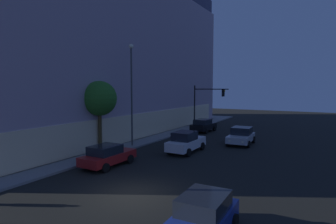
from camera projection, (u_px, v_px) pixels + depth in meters
ground_plane at (132, 195)px, 14.50m from camera, size 120.00×120.00×0.00m
modern_building at (78, 54)px, 36.70m from camera, size 39.78×23.31×20.06m
traffic_light_far_corner at (206, 99)px, 37.64m from camera, size 0.42×4.77×5.68m
street_lamp_sidewalk at (132, 84)px, 25.72m from camera, size 0.44×0.44×9.34m
sidewalk_tree at (99, 99)px, 23.83m from camera, size 2.97×2.97×5.96m
car_blue at (202, 218)px, 10.24m from camera, size 4.18×2.07×1.58m
car_red at (107, 155)px, 19.75m from camera, size 4.24×2.10×1.52m
car_white at (186, 142)px, 24.04m from camera, size 4.59×2.03×1.80m
car_silver at (241, 136)px, 27.47m from camera, size 4.25×2.36×1.66m
car_black at (203, 125)px, 35.07m from camera, size 4.26×2.24×1.61m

